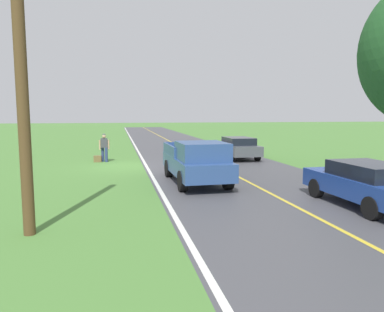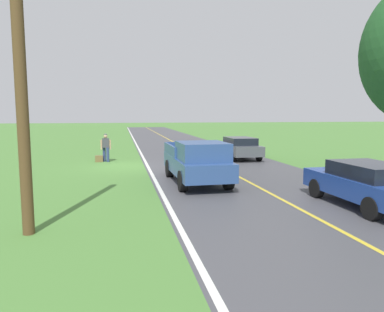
# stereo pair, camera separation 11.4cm
# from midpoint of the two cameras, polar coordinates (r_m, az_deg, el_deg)

# --- Properties ---
(ground_plane) EXTENTS (200.00, 200.00, 0.00)m
(ground_plane) POSITION_cam_midpoint_polar(r_m,az_deg,el_deg) (20.64, -10.89, -1.61)
(ground_plane) COLOR #4C7F38
(road_surface) EXTENTS (8.26, 120.00, 0.00)m
(road_surface) POSITION_cam_midpoint_polar(r_m,az_deg,el_deg) (21.35, 3.21, -1.22)
(road_surface) COLOR #47474C
(road_surface) RESTS_ON ground
(lane_edge_line) EXTENTS (0.16, 117.60, 0.00)m
(lane_edge_line) POSITION_cam_midpoint_polar(r_m,az_deg,el_deg) (20.69, -7.42, -1.51)
(lane_edge_line) COLOR silver
(lane_edge_line) RESTS_ON ground
(lane_centre_line) EXTENTS (0.14, 117.60, 0.00)m
(lane_centre_line) POSITION_cam_midpoint_polar(r_m,az_deg,el_deg) (21.35, 3.21, -1.22)
(lane_centre_line) COLOR gold
(lane_centre_line) RESTS_ON ground
(hitchhiker_walking) EXTENTS (0.62, 0.51, 1.75)m
(hitchhiker_walking) POSITION_cam_midpoint_polar(r_m,az_deg,el_deg) (22.75, -13.85, 1.56)
(hitchhiker_walking) COLOR navy
(hitchhiker_walking) RESTS_ON ground
(suitcase_carried) EXTENTS (0.46, 0.20, 0.40)m
(suitcase_carried) POSITION_cam_midpoint_polar(r_m,az_deg,el_deg) (22.77, -14.86, -0.44)
(suitcase_carried) COLOR brown
(suitcase_carried) RESTS_ON ground
(pickup_truck_passing) EXTENTS (2.18, 5.44, 1.82)m
(pickup_truck_passing) POSITION_cam_midpoint_polar(r_m,az_deg,el_deg) (15.16, 0.57, -0.78)
(pickup_truck_passing) COLOR #2D4C84
(pickup_truck_passing) RESTS_ON ground
(sedan_near_oncoming) EXTENTS (1.93, 4.40, 1.41)m
(sedan_near_oncoming) POSITION_cam_midpoint_polar(r_m,az_deg,el_deg) (23.88, 7.11, 1.39)
(sedan_near_oncoming) COLOR #4C5156
(sedan_near_oncoming) RESTS_ON ground
(sedan_mid_oncoming) EXTENTS (1.99, 4.43, 1.41)m
(sedan_mid_oncoming) POSITION_cam_midpoint_polar(r_m,az_deg,el_deg) (12.72, 25.59, -3.85)
(sedan_mid_oncoming) COLOR navy
(sedan_mid_oncoming) RESTS_ON ground
(utility_pole_roadside) EXTENTS (0.28, 0.28, 7.97)m
(utility_pole_roadside) POSITION_cam_midpoint_polar(r_m,az_deg,el_deg) (9.49, -25.76, 12.37)
(utility_pole_roadside) COLOR brown
(utility_pole_roadside) RESTS_ON ground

